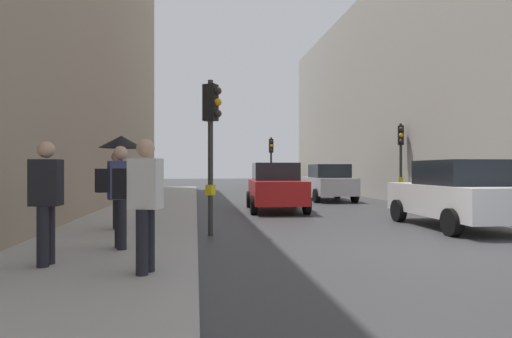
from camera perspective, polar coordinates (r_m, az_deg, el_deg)
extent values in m
plane|color=#38383A|center=(8.58, 24.96, -10.30)|extent=(120.00, 120.00, 0.00)
cube|color=#A8A5A0|center=(13.25, -15.12, -6.30)|extent=(3.25, 40.00, 0.16)
cube|color=#B2ADA3|center=(27.52, 25.77, 8.58)|extent=(12.00, 28.52, 11.29)
cylinder|color=#2D2D2D|center=(9.72, -6.21, 1.52)|extent=(0.12, 0.12, 3.58)
cube|color=black|center=(9.84, -6.21, 8.95)|extent=(0.38, 0.36, 0.84)
cube|color=yellow|center=(9.73, -6.21, -2.85)|extent=(0.24, 0.25, 0.24)
sphere|color=#2D231E|center=(9.79, -5.22, 10.54)|extent=(0.18, 0.18, 0.18)
sphere|color=orange|center=(9.75, -5.22, 9.04)|extent=(0.18, 0.18, 0.18)
sphere|color=#2D231E|center=(9.71, -5.22, 7.52)|extent=(0.18, 0.18, 0.18)
cylinder|color=#2D2D2D|center=(25.73, 2.07, 0.45)|extent=(0.12, 0.12, 3.48)
cube|color=black|center=(25.77, 2.07, 3.16)|extent=(0.24, 0.30, 0.84)
cube|color=yellow|center=(25.74, 2.07, -1.08)|extent=(0.20, 0.16, 0.24)
sphere|color=#2D231E|center=(25.60, 2.14, 3.77)|extent=(0.18, 0.18, 0.18)
sphere|color=orange|center=(25.59, 2.14, 3.19)|extent=(0.18, 0.18, 0.18)
sphere|color=#2D231E|center=(25.57, 2.14, 2.61)|extent=(0.18, 0.18, 0.18)
cylinder|color=#2D2D2D|center=(19.43, 19.08, 0.68)|extent=(0.12, 0.12, 3.53)
cube|color=black|center=(19.48, 19.08, 4.35)|extent=(0.34, 0.37, 0.84)
cube|color=yellow|center=(19.43, 19.08, -1.43)|extent=(0.25, 0.22, 0.24)
sphere|color=#2D231E|center=(19.31, 19.13, 5.16)|extent=(0.18, 0.18, 0.18)
sphere|color=orange|center=(19.29, 19.13, 4.39)|extent=(0.18, 0.18, 0.18)
sphere|color=#2D231E|center=(19.27, 19.13, 3.62)|extent=(0.18, 0.18, 0.18)
cube|color=yellow|center=(36.46, 2.19, -1.29)|extent=(2.08, 4.31, 0.80)
cube|color=black|center=(36.21, 2.29, -0.16)|extent=(1.73, 2.10, 0.64)
cylinder|color=black|center=(37.58, 0.35, -1.86)|extent=(0.26, 0.65, 0.64)
cylinder|color=black|center=(38.01, 3.00, -1.84)|extent=(0.26, 0.65, 0.64)
cylinder|color=black|center=(34.95, 1.31, -2.00)|extent=(0.26, 0.65, 0.64)
cylinder|color=black|center=(35.41, 4.14, -1.97)|extent=(0.26, 0.65, 0.64)
cube|color=#BCBCC1|center=(20.80, 9.70, -2.25)|extent=(1.96, 4.27, 0.80)
cube|color=black|center=(20.54, 9.89, -0.27)|extent=(1.67, 2.06, 0.64)
cylinder|color=black|center=(21.91, 6.48, -3.18)|extent=(0.24, 0.65, 0.64)
cylinder|color=black|center=(22.36, 10.99, -3.12)|extent=(0.24, 0.65, 0.64)
cylinder|color=black|center=(19.28, 8.21, -3.61)|extent=(0.24, 0.65, 0.64)
cylinder|color=black|center=(19.80, 13.28, -3.52)|extent=(0.24, 0.65, 0.64)
cube|color=silver|center=(12.17, 25.37, -3.84)|extent=(1.93, 4.25, 0.80)
cube|color=black|center=(11.93, 26.00, -0.45)|extent=(1.66, 2.05, 0.64)
cylinder|color=black|center=(12.96, 18.80, -5.38)|extent=(0.24, 0.65, 0.64)
cylinder|color=black|center=(13.81, 25.60, -5.04)|extent=(0.24, 0.65, 0.64)
cylinder|color=black|center=(10.59, 25.07, -6.58)|extent=(0.24, 0.65, 0.64)
cube|color=red|center=(15.52, 2.70, -3.01)|extent=(2.10, 4.32, 0.80)
cube|color=black|center=(15.74, 2.60, -0.34)|extent=(1.74, 2.11, 0.64)
cylinder|color=black|center=(14.35, 6.92, -4.85)|extent=(0.27, 0.65, 0.64)
cylinder|color=black|center=(14.12, -0.30, -4.93)|extent=(0.27, 0.65, 0.64)
cylinder|color=black|center=(17.00, 5.19, -4.10)|extent=(0.27, 0.65, 0.64)
cylinder|color=black|center=(16.81, -0.89, -4.14)|extent=(0.27, 0.65, 0.64)
cylinder|color=black|center=(10.26, -18.45, -5.31)|extent=(0.16, 0.16, 0.85)
cylinder|color=black|center=(10.06, -18.35, -5.41)|extent=(0.16, 0.16, 0.85)
cube|color=red|center=(10.11, -18.40, -1.10)|extent=(0.45, 0.36, 0.66)
sphere|color=tan|center=(10.12, -18.40, 1.57)|extent=(0.24, 0.24, 0.24)
cylinder|color=black|center=(10.12, -17.84, 0.32)|extent=(0.02, 0.02, 0.90)
cone|color=black|center=(10.14, -17.83, 3.54)|extent=(1.00, 1.00, 0.28)
cylinder|color=black|center=(7.74, -18.08, -7.04)|extent=(0.16, 0.16, 0.85)
cylinder|color=black|center=(7.54, -17.78, -7.22)|extent=(0.16, 0.16, 0.85)
cube|color=navy|center=(7.58, -17.93, -1.46)|extent=(0.47, 0.39, 0.66)
sphere|color=tan|center=(7.59, -17.93, 2.09)|extent=(0.24, 0.24, 0.24)
cube|color=black|center=(7.53, -20.17, -1.47)|extent=(0.29, 0.33, 0.40)
cylinder|color=black|center=(5.87, -14.37, -9.29)|extent=(0.16, 0.16, 0.85)
cylinder|color=black|center=(5.69, -15.23, -9.59)|extent=(0.16, 0.16, 0.85)
cube|color=silver|center=(5.71, -14.79, -1.94)|extent=(0.46, 0.37, 0.66)
sphere|color=tan|center=(5.71, -14.79, 2.78)|extent=(0.24, 0.24, 0.24)
cube|color=black|center=(5.84, -17.46, -1.89)|extent=(0.28, 0.33, 0.40)
cylinder|color=black|center=(6.82, -26.30, -7.99)|extent=(0.16, 0.16, 0.85)
cylinder|color=black|center=(6.64, -26.99, -8.21)|extent=(0.16, 0.16, 0.85)
cube|color=black|center=(6.67, -26.64, -1.66)|extent=(0.42, 0.30, 0.66)
sphere|color=tan|center=(6.67, -26.64, 2.38)|extent=(0.24, 0.24, 0.24)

